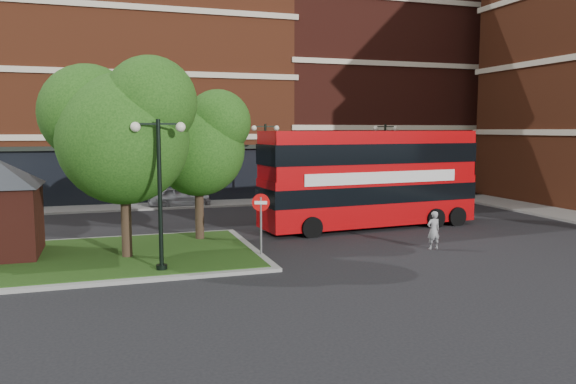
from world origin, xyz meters
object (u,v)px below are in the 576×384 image
object	(u,v)px
woman	(433,230)
car_silver	(180,197)
bus	(370,172)
car_white	(309,190)

from	to	relation	value
woman	car_silver	size ratio (longest dim) A/B	0.40
woman	car_silver	distance (m)	17.19
bus	car_silver	size ratio (longest dim) A/B	2.88
bus	car_white	size ratio (longest dim) A/B	2.32
car_silver	car_white	xyz separation A→B (m)	(8.31, 0.00, 0.13)
car_silver	car_white	distance (m)	8.31
bus	car_white	bearing A→B (deg)	81.67
woman	car_white	size ratio (longest dim) A/B	0.32
woman	car_white	xyz separation A→B (m)	(0.34, 15.23, 0.01)
bus	car_white	distance (m)	10.21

